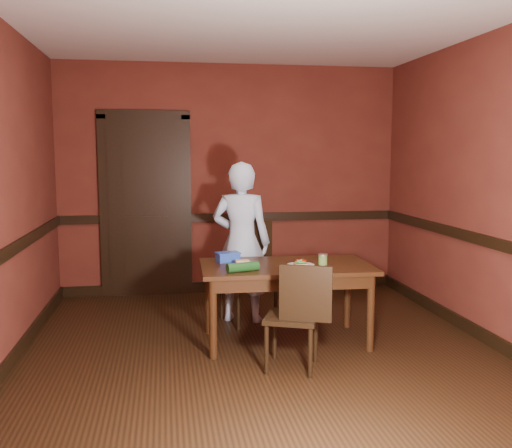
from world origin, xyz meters
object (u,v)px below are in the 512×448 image
object	(u,v)px
dining_table	(286,303)
cheese_saucer	(243,264)
chair_far	(248,273)
sauce_jar	(323,259)
sandwich_plate	(301,264)
person	(241,242)
food_tub	(228,257)
chair_near	(292,315)

from	to	relation	value
dining_table	cheese_saucer	xyz separation A→B (m)	(-0.38, 0.00, 0.37)
chair_far	sauce_jar	world-z (taller)	chair_far
sandwich_plate	sauce_jar	bearing A→B (deg)	9.99
sauce_jar	cheese_saucer	world-z (taller)	sauce_jar
chair_far	person	size ratio (longest dim) A/B	0.62
dining_table	chair_far	size ratio (longest dim) A/B	1.50
sandwich_plate	food_tub	size ratio (longest dim) A/B	1.01
chair_near	sandwich_plate	bearing A→B (deg)	-88.67
chair_far	sandwich_plate	size ratio (longest dim) A/B	4.18
chair_near	sandwich_plate	distance (m)	0.63
chair_far	chair_near	world-z (taller)	chair_far
sandwich_plate	food_tub	distance (m)	0.67
sandwich_plate	cheese_saucer	distance (m)	0.50
dining_table	person	xyz separation A→B (m)	(-0.30, 0.71, 0.44)
chair_near	sandwich_plate	world-z (taller)	chair_near
person	chair_far	bearing A→B (deg)	151.22
person	cheese_saucer	world-z (taller)	person
dining_table	cheese_saucer	world-z (taller)	cheese_saucer
sandwich_plate	cheese_saucer	bearing A→B (deg)	168.32
food_tub	person	bearing A→B (deg)	55.29
person	sandwich_plate	bearing A→B (deg)	136.01
chair_far	cheese_saucer	size ratio (longest dim) A/B	6.43
person	sandwich_plate	size ratio (longest dim) A/B	6.70
chair_near	food_tub	world-z (taller)	chair_near
dining_table	food_tub	bearing A→B (deg)	158.63
chair_near	sandwich_plate	xyz separation A→B (m)	(0.19, 0.52, 0.29)
sauce_jar	chair_near	bearing A→B (deg)	-125.52
dining_table	chair_near	bearing A→B (deg)	-96.28
cheese_saucer	food_tub	xyz separation A→B (m)	(-0.11, 0.20, 0.02)
person	cheese_saucer	size ratio (longest dim) A/B	10.31
person	food_tub	world-z (taller)	person
chair_near	sandwich_plate	size ratio (longest dim) A/B	3.56
dining_table	sandwich_plate	distance (m)	0.39
dining_table	sandwich_plate	bearing A→B (deg)	-40.37
chair_far	chair_near	bearing A→B (deg)	-100.45
chair_near	person	world-z (taller)	person
chair_far	food_tub	xyz separation A→B (m)	(-0.25, -0.44, 0.24)
chair_far	cheese_saucer	world-z (taller)	chair_far
chair_far	sauce_jar	size ratio (longest dim) A/B	10.27
sauce_jar	food_tub	distance (m)	0.85
dining_table	chair_near	xyz separation A→B (m)	(-0.09, -0.62, 0.07)
sauce_jar	chair_far	bearing A→B (deg)	128.17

